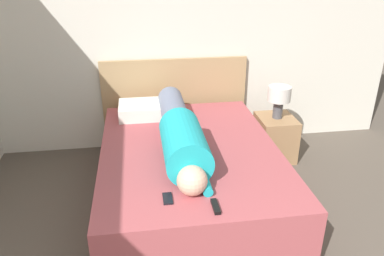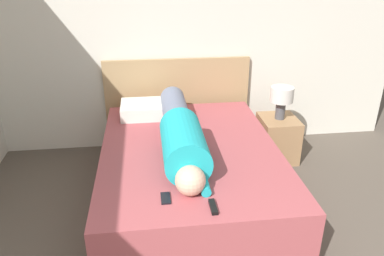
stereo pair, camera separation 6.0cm
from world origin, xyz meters
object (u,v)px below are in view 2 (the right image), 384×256
(bed, at_px, (190,175))
(table_lamp, at_px, (282,97))
(nightstand, at_px, (277,138))
(person_lying, at_px, (181,133))
(pillow_near_headboard, at_px, (148,109))
(tv_remote, at_px, (213,207))
(cell_phone, at_px, (166,198))

(bed, xyz_separation_m, table_lamp, (1.04, 0.69, 0.43))
(nightstand, distance_m, person_lying, 1.40)
(nightstand, distance_m, table_lamp, 0.47)
(table_lamp, bearing_deg, pillow_near_headboard, 177.05)
(tv_remote, xyz_separation_m, cell_phone, (-0.30, 0.14, -0.01))
(cell_phone, bearing_deg, pillow_near_headboard, 93.61)
(nightstand, distance_m, pillow_near_headboard, 1.44)
(tv_remote, bearing_deg, bed, 93.19)
(bed, relative_size, nightstand, 4.34)
(nightstand, xyz_separation_m, table_lamp, (0.00, 0.00, 0.47))
(table_lamp, bearing_deg, tv_remote, -122.57)
(nightstand, height_order, tv_remote, tv_remote)
(pillow_near_headboard, bearing_deg, table_lamp, -2.95)
(person_lying, bearing_deg, bed, 17.77)
(cell_phone, bearing_deg, person_lying, 76.11)
(pillow_near_headboard, xyz_separation_m, cell_phone, (0.09, -1.48, -0.06))
(person_lying, bearing_deg, cell_phone, -103.89)
(person_lying, height_order, pillow_near_headboard, person_lying)
(person_lying, xyz_separation_m, tv_remote, (0.12, -0.84, -0.14))
(table_lamp, height_order, person_lying, person_lying)
(bed, xyz_separation_m, person_lying, (-0.08, -0.02, 0.42))
(nightstand, xyz_separation_m, person_lying, (-1.12, -0.71, 0.46))
(bed, height_order, person_lying, person_lying)
(bed, bearing_deg, tv_remote, -86.81)
(nightstand, height_order, pillow_near_headboard, pillow_near_headboard)
(cell_phone, bearing_deg, tv_remote, -25.39)
(person_lying, xyz_separation_m, pillow_near_headboard, (-0.27, 0.78, -0.08))
(nightstand, xyz_separation_m, tv_remote, (-0.99, -1.55, 0.33))
(nightstand, distance_m, tv_remote, 1.87)
(table_lamp, bearing_deg, person_lying, -147.49)
(bed, relative_size, pillow_near_headboard, 3.85)
(pillow_near_headboard, distance_m, tv_remote, 1.67)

